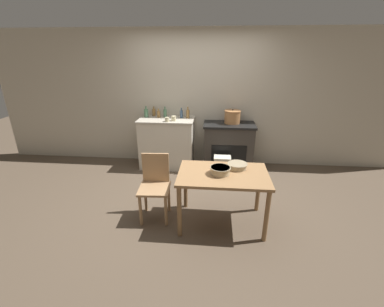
{
  "coord_description": "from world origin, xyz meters",
  "views": [
    {
      "loc": [
        0.35,
        -3.4,
        2.12
      ],
      "look_at": [
        0.0,
        0.38,
        0.62
      ],
      "focal_mm": 24.0,
      "sensor_mm": 36.0,
      "label": 1
    }
  ],
  "objects": [
    {
      "name": "bottle_center_left",
      "position": [
        -0.3,
        1.38,
        1.03
      ],
      "size": [
        0.06,
        0.06,
        0.19
      ],
      "color": "#3D5675",
      "rests_on": "counter_cabinet"
    },
    {
      "name": "stock_pot",
      "position": [
        0.67,
        1.34,
        1.01
      ],
      "size": [
        0.3,
        0.3,
        0.26
      ],
      "color": "#B77A47",
      "rests_on": "stove"
    },
    {
      "name": "bottle_center",
      "position": [
        -0.17,
        1.37,
        1.04
      ],
      "size": [
        0.06,
        0.06,
        0.22
      ],
      "color": "olive",
      "rests_on": "counter_cabinet"
    },
    {
      "name": "ground_plane",
      "position": [
        0.0,
        0.0,
        0.0
      ],
      "size": [
        14.0,
        14.0,
        0.0
      ],
      "primitive_type": "plane",
      "color": "brown"
    },
    {
      "name": "flour_sack",
      "position": [
        0.5,
        0.78,
        0.21
      ],
      "size": [
        0.3,
        0.21,
        0.42
      ],
      "primitive_type": "cube",
      "color": "beige",
      "rests_on": "ground_plane"
    },
    {
      "name": "bottle_mid_left",
      "position": [
        -0.86,
        1.5,
        1.03
      ],
      "size": [
        0.06,
        0.06,
        0.18
      ],
      "color": "olive",
      "rests_on": "counter_cabinet"
    },
    {
      "name": "bottle_far_left",
      "position": [
        -0.62,
        1.42,
        1.03
      ],
      "size": [
        0.06,
        0.06,
        0.2
      ],
      "color": "#517F5B",
      "rests_on": "counter_cabinet"
    },
    {
      "name": "cup_right",
      "position": [
        -0.52,
        1.06,
        0.99
      ],
      "size": [
        0.08,
        0.08,
        0.08
      ],
      "primitive_type": "cylinder",
      "color": "beige",
      "rests_on": "counter_cabinet"
    },
    {
      "name": "mixing_bowl_large",
      "position": [
        0.65,
        -0.33,
        0.76
      ],
      "size": [
        0.26,
        0.26,
        0.07
      ],
      "color": "tan",
      "rests_on": "work_table"
    },
    {
      "name": "counter_cabinet",
      "position": [
        -0.57,
        1.26,
        0.48
      ],
      "size": [
        1.04,
        0.6,
        0.96
      ],
      "color": "beige",
      "rests_on": "ground_plane"
    },
    {
      "name": "cup_mid_right",
      "position": [
        -0.4,
        1.14,
        1.0
      ],
      "size": [
        0.09,
        0.09,
        0.09
      ],
      "primitive_type": "cylinder",
      "color": "beige",
      "rests_on": "counter_cabinet"
    },
    {
      "name": "bottle_center_right",
      "position": [
        -0.98,
        1.38,
        1.04
      ],
      "size": [
        0.08,
        0.08,
        0.21
      ],
      "color": "#517F5B",
      "rests_on": "counter_cabinet"
    },
    {
      "name": "wall_back",
      "position": [
        0.0,
        1.58,
        1.27
      ],
      "size": [
        8.0,
        0.07,
        2.55
      ],
      "color": "beige",
      "rests_on": "ground_plane"
    },
    {
      "name": "mixing_bowl_small",
      "position": [
        0.43,
        -0.52,
        0.77
      ],
      "size": [
        0.26,
        0.26,
        0.09
      ],
      "color": "tan",
      "rests_on": "work_table"
    },
    {
      "name": "stove",
      "position": [
        0.62,
        1.28,
        0.45
      ],
      "size": [
        0.95,
        0.57,
        0.89
      ],
      "color": "#38332D",
      "rests_on": "ground_plane"
    },
    {
      "name": "chair",
      "position": [
        -0.42,
        -0.42,
        0.48
      ],
      "size": [
        0.42,
        0.42,
        0.88
      ],
      "rotation": [
        0.0,
        0.0,
        0.06
      ],
      "color": "#A87F56",
      "rests_on": "ground_plane"
    },
    {
      "name": "work_table",
      "position": [
        0.47,
        -0.5,
        0.62
      ],
      "size": [
        1.12,
        0.74,
        0.72
      ],
      "color": "#997047",
      "rests_on": "ground_plane"
    },
    {
      "name": "bottle_left",
      "position": [
        -0.74,
        1.38,
        1.02
      ],
      "size": [
        0.06,
        0.06,
        0.17
      ],
      "color": "olive",
      "rests_on": "counter_cabinet"
    }
  ]
}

